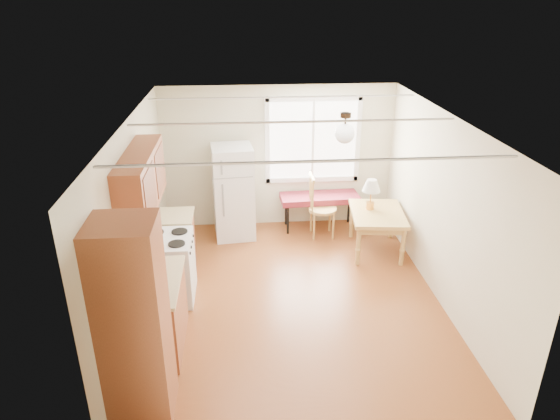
{
  "coord_description": "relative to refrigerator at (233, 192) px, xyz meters",
  "views": [
    {
      "loc": [
        -0.64,
        -5.8,
        3.91
      ],
      "look_at": [
        -0.14,
        0.45,
        1.15
      ],
      "focal_mm": 32.0,
      "sensor_mm": 36.0,
      "label": 1
    }
  ],
  "objects": [
    {
      "name": "room_shell",
      "position": [
        0.79,
        -2.05,
        0.45
      ],
      "size": [
        4.6,
        5.6,
        2.62
      ],
      "color": "#602D13",
      "rests_on": "ground"
    },
    {
      "name": "pendant_light",
      "position": [
        1.49,
        -1.65,
        1.44
      ],
      "size": [
        0.26,
        0.26,
        0.4
      ],
      "color": "black",
      "rests_on": "room_shell"
    },
    {
      "name": "kitchen_run",
      "position": [
        -0.92,
        -2.68,
        0.04
      ],
      "size": [
        0.65,
        3.4,
        2.2
      ],
      "color": "brown",
      "rests_on": "ground"
    },
    {
      "name": "table_lamp",
      "position": [
        2.19,
        -0.61,
        0.25
      ],
      "size": [
        0.29,
        0.29,
        0.5
      ],
      "rotation": [
        0.0,
        0.0,
        -0.02
      ],
      "color": "gold",
      "rests_on": "dining_table"
    },
    {
      "name": "chair",
      "position": [
        1.4,
        -0.15,
        -0.16
      ],
      "size": [
        0.49,
        0.49,
        1.1
      ],
      "rotation": [
        0.0,
        0.0,
        0.01
      ],
      "color": "#A68040",
      "rests_on": "ground"
    },
    {
      "name": "refrigerator",
      "position": [
        0.0,
        0.0,
        0.0
      ],
      "size": [
        0.72,
        0.72,
        1.6
      ],
      "rotation": [
        0.0,
        0.0,
        0.1
      ],
      "color": "silver",
      "rests_on": "ground"
    },
    {
      "name": "coffee_maker",
      "position": [
        -0.93,
        -3.3,
        0.24
      ],
      "size": [
        0.25,
        0.29,
        0.38
      ],
      "rotation": [
        0.0,
        0.0,
        0.33
      ],
      "color": "black",
      "rests_on": "kitchen_run"
    },
    {
      "name": "bench",
      "position": [
        1.5,
        0.16,
        -0.23
      ],
      "size": [
        1.39,
        0.57,
        0.63
      ],
      "rotation": [
        0.0,
        0.0,
        0.05
      ],
      "color": "maroon",
      "rests_on": "ground"
    },
    {
      "name": "window_unit",
      "position": [
        1.39,
        0.43,
        0.75
      ],
      "size": [
        1.64,
        0.05,
        1.51
      ],
      "color": "white",
      "rests_on": "room_shell"
    },
    {
      "name": "dining_table",
      "position": [
        2.29,
        -0.75,
        -0.22
      ],
      "size": [
        0.93,
        1.18,
        0.68
      ],
      "rotation": [
        0.0,
        0.0,
        -0.11
      ],
      "color": "#A68040",
      "rests_on": "ground"
    },
    {
      "name": "kettle",
      "position": [
        -0.95,
        -2.53,
        0.21
      ],
      "size": [
        0.13,
        0.13,
        0.26
      ],
      "color": "red",
      "rests_on": "kitchen_run"
    }
  ]
}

